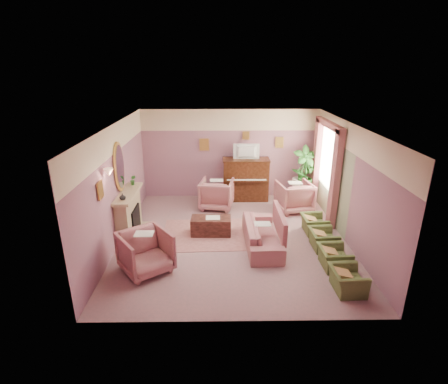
{
  "coord_description": "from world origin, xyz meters",
  "views": [
    {
      "loc": [
        -0.33,
        -7.78,
        4.08
      ],
      "look_at": [
        -0.22,
        0.4,
        1.08
      ],
      "focal_mm": 28.0,
      "sensor_mm": 36.0,
      "label": 1
    }
  ],
  "objects_px": {
    "olive_chair_c": "(323,237)",
    "olive_chair_d": "(314,222)",
    "floral_armchair_left": "(217,192)",
    "television": "(246,151)",
    "coffee_table": "(211,226)",
    "floral_armchair_front": "(146,250)",
    "olive_chair_a": "(348,277)",
    "sofa": "(262,230)",
    "side_table": "(300,189)",
    "olive_chair_b": "(334,255)",
    "floral_armchair_right": "(294,195)",
    "piano": "(246,180)"
  },
  "relations": [
    {
      "from": "coffee_table",
      "to": "side_table",
      "type": "bearing_deg",
      "value": 40.52
    },
    {
      "from": "coffee_table",
      "to": "floral_armchair_right",
      "type": "distance_m",
      "value": 2.85
    },
    {
      "from": "olive_chair_a",
      "to": "olive_chair_c",
      "type": "relative_size",
      "value": 1.0
    },
    {
      "from": "floral_armchair_right",
      "to": "side_table",
      "type": "xyz_separation_m",
      "value": [
        0.37,
        0.87,
        -0.14
      ]
    },
    {
      "from": "olive_chair_c",
      "to": "olive_chair_d",
      "type": "xyz_separation_m",
      "value": [
        0.0,
        0.82,
        0.0
      ]
    },
    {
      "from": "floral_armchair_front",
      "to": "olive_chair_c",
      "type": "height_order",
      "value": "floral_armchair_front"
    },
    {
      "from": "side_table",
      "to": "floral_armchair_front",
      "type": "bearing_deg",
      "value": -135.3
    },
    {
      "from": "sofa",
      "to": "floral_armchair_front",
      "type": "relative_size",
      "value": 2.02
    },
    {
      "from": "television",
      "to": "floral_armchair_front",
      "type": "xyz_separation_m",
      "value": [
        -2.36,
        -4.07,
        -1.11
      ]
    },
    {
      "from": "olive_chair_a",
      "to": "television",
      "type": "bearing_deg",
      "value": 108.25
    },
    {
      "from": "piano",
      "to": "olive_chair_c",
      "type": "height_order",
      "value": "piano"
    },
    {
      "from": "olive_chair_b",
      "to": "side_table",
      "type": "bearing_deg",
      "value": 87.89
    },
    {
      "from": "television",
      "to": "olive_chair_a",
      "type": "bearing_deg",
      "value": -71.75
    },
    {
      "from": "sofa",
      "to": "side_table",
      "type": "distance_m",
      "value": 3.37
    },
    {
      "from": "floral_armchair_left",
      "to": "coffee_table",
      "type": "bearing_deg",
      "value": -94.43
    },
    {
      "from": "olive_chair_a",
      "to": "olive_chair_c",
      "type": "height_order",
      "value": "same"
    },
    {
      "from": "sofa",
      "to": "olive_chair_d",
      "type": "bearing_deg",
      "value": 25.23
    },
    {
      "from": "coffee_table",
      "to": "floral_armchair_right",
      "type": "height_order",
      "value": "floral_armchair_right"
    },
    {
      "from": "piano",
      "to": "olive_chair_a",
      "type": "relative_size",
      "value": 2.01
    },
    {
      "from": "floral_armchair_right",
      "to": "side_table",
      "type": "distance_m",
      "value": 0.96
    },
    {
      "from": "olive_chair_d",
      "to": "side_table",
      "type": "bearing_deg",
      "value": 86.39
    },
    {
      "from": "coffee_table",
      "to": "sofa",
      "type": "distance_m",
      "value": 1.38
    },
    {
      "from": "floral_armchair_right",
      "to": "floral_armchair_front",
      "type": "xyz_separation_m",
      "value": [
        -3.72,
        -3.17,
        0.0
      ]
    },
    {
      "from": "olive_chair_c",
      "to": "piano",
      "type": "bearing_deg",
      "value": 116.24
    },
    {
      "from": "television",
      "to": "coffee_table",
      "type": "xyz_separation_m",
      "value": [
        -1.05,
        -2.4,
        -1.38
      ]
    },
    {
      "from": "olive_chair_b",
      "to": "olive_chair_d",
      "type": "height_order",
      "value": "same"
    },
    {
      "from": "piano",
      "to": "floral_armchair_front",
      "type": "relative_size",
      "value": 1.44
    },
    {
      "from": "floral_armchair_front",
      "to": "floral_armchair_left",
      "type": "bearing_deg",
      "value": 67.1
    },
    {
      "from": "floral_armchair_front",
      "to": "olive_chair_b",
      "type": "relative_size",
      "value": 1.39
    },
    {
      "from": "piano",
      "to": "olive_chair_a",
      "type": "bearing_deg",
      "value": -71.93
    },
    {
      "from": "television",
      "to": "olive_chair_d",
      "type": "relative_size",
      "value": 1.15
    },
    {
      "from": "olive_chair_c",
      "to": "side_table",
      "type": "bearing_deg",
      "value": 87.33
    },
    {
      "from": "television",
      "to": "coffee_table",
      "type": "distance_m",
      "value": 2.96
    },
    {
      "from": "olive_chair_c",
      "to": "olive_chair_d",
      "type": "height_order",
      "value": "same"
    },
    {
      "from": "floral_armchair_right",
      "to": "floral_armchair_front",
      "type": "relative_size",
      "value": 1.0
    },
    {
      "from": "side_table",
      "to": "olive_chair_a",
      "type": "bearing_deg",
      "value": -91.75
    },
    {
      "from": "coffee_table",
      "to": "olive_chair_b",
      "type": "xyz_separation_m",
      "value": [
        2.63,
        -1.59,
        0.08
      ]
    },
    {
      "from": "coffee_table",
      "to": "olive_chair_c",
      "type": "height_order",
      "value": "olive_chair_c"
    },
    {
      "from": "television",
      "to": "sofa",
      "type": "height_order",
      "value": "television"
    },
    {
      "from": "olive_chair_b",
      "to": "olive_chair_d",
      "type": "xyz_separation_m",
      "value": [
        0.0,
        1.64,
        0.0
      ]
    },
    {
      "from": "piano",
      "to": "floral_armchair_left",
      "type": "height_order",
      "value": "piano"
    },
    {
      "from": "floral_armchair_front",
      "to": "olive_chair_c",
      "type": "bearing_deg",
      "value": 12.93
    },
    {
      "from": "piano",
      "to": "coffee_table",
      "type": "bearing_deg",
      "value": -113.22
    },
    {
      "from": "sofa",
      "to": "olive_chair_c",
      "type": "height_order",
      "value": "sofa"
    },
    {
      "from": "floral_armchair_left",
      "to": "olive_chair_c",
      "type": "height_order",
      "value": "floral_armchair_left"
    },
    {
      "from": "television",
      "to": "sofa",
      "type": "bearing_deg",
      "value": -86.7
    },
    {
      "from": "floral_armchair_left",
      "to": "olive_chair_d",
      "type": "height_order",
      "value": "floral_armchair_left"
    },
    {
      "from": "sofa",
      "to": "olive_chair_a",
      "type": "bearing_deg",
      "value": -51.85
    },
    {
      "from": "olive_chair_c",
      "to": "side_table",
      "type": "distance_m",
      "value": 3.15
    },
    {
      "from": "olive_chair_d",
      "to": "floral_armchair_left",
      "type": "bearing_deg",
      "value": 145.81
    }
  ]
}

